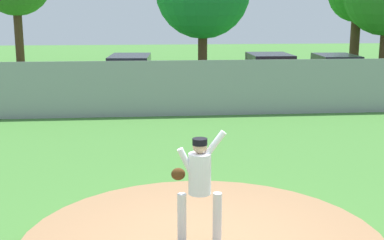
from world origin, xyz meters
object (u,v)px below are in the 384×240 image
(parked_car_silver, at_px, (130,77))
(pitcher_youth, at_px, (199,180))
(traffic_cone_orange, at_px, (50,84))
(parked_car_slate, at_px, (335,74))
(parked_car_red, at_px, (269,75))

(parked_car_silver, bearing_deg, pitcher_youth, -84.74)
(parked_car_silver, bearing_deg, traffic_cone_orange, 148.17)
(pitcher_youth, relative_size, parked_car_slate, 0.40)
(parked_car_slate, xyz_separation_m, parked_car_silver, (-8.85, -0.50, 0.05))
(parked_car_slate, height_order, traffic_cone_orange, parked_car_slate)
(parked_car_red, bearing_deg, parked_car_slate, 3.46)
(parked_car_slate, height_order, parked_car_silver, parked_car_silver)
(pitcher_youth, height_order, parked_car_red, pitcher_youth)
(parked_car_red, distance_m, traffic_cone_orange, 9.72)
(pitcher_youth, height_order, traffic_cone_orange, pitcher_youth)
(traffic_cone_orange, bearing_deg, parked_car_red, -11.47)
(parked_car_slate, bearing_deg, parked_car_red, -176.54)
(pitcher_youth, height_order, parked_car_slate, pitcher_youth)
(pitcher_youth, relative_size, traffic_cone_orange, 3.07)
(parked_car_slate, relative_size, traffic_cone_orange, 7.76)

